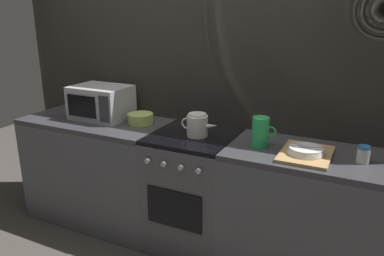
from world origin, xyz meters
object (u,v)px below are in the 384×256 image
Objects in this scene: microwave at (101,102)px; kettle at (197,125)px; mixing_bowl at (140,119)px; pitcher at (261,132)px; spice_jar at (364,154)px; stove_unit at (193,191)px; dish_pile at (306,152)px.

microwave is 1.62× the size of kettle.
microwave is 0.91m from kettle.
microwave is at bearing -177.71° from mixing_bowl.
kettle is at bearing -8.72° from mixing_bowl.
kettle is 1.42× the size of pitcher.
kettle is 1.09m from spice_jar.
stove_unit is 8.57× the size of spice_jar.
stove_unit is 3.16× the size of kettle.
mixing_bowl is (-0.50, 0.07, 0.49)m from stove_unit.
kettle is at bearing 179.45° from spice_jar.
mixing_bowl is 0.50× the size of dish_pile.
stove_unit is 2.25× the size of dish_pile.
microwave reaches higher than spice_jar.
pitcher is 0.50× the size of dish_pile.
microwave reaches higher than dish_pile.
spice_jar is (0.62, 0.00, -0.05)m from pitcher.
stove_unit is 1.05m from microwave.
kettle is at bearing 178.47° from pitcher.
pitcher is at bearing -3.34° from microwave.
spice_jar is (1.09, -0.01, -0.03)m from kettle.
mixing_bowl is 1.31m from dish_pile.
pitcher is at bearing -1.53° from kettle.
mixing_bowl is (0.37, 0.01, -0.10)m from microwave.
microwave is at bearing 175.74° from kettle.
spice_jar is at bearing -0.55° from kettle.
pitcher reaches higher than stove_unit.
microwave is at bearing 176.66° from pitcher.
microwave is 1.68m from dish_pile.
spice_jar is at bearing 7.84° from dish_pile.
microwave is 2.00m from spice_jar.
microwave reaches higher than stove_unit.
microwave reaches higher than pitcher.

